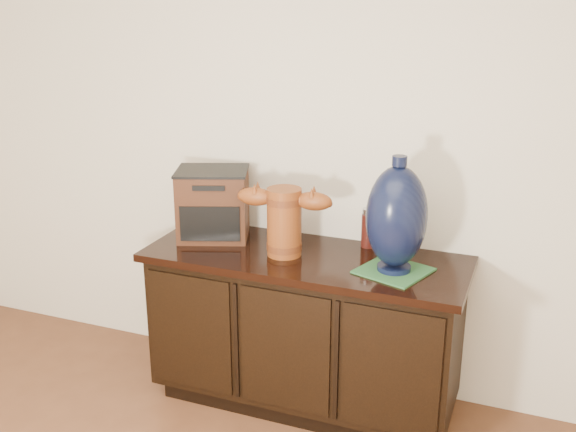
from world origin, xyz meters
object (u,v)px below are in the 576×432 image
at_px(tv_radio, 213,204).
at_px(lamp_base, 397,217).
at_px(spray_can, 368,228).
at_px(sideboard, 305,328).
at_px(terracotta_vessel, 284,218).

xyz_separation_m(tv_radio, lamp_base, (0.91, -0.10, 0.08)).
bearing_deg(spray_can, tv_radio, -168.87).
distance_m(sideboard, tv_radio, 0.73).
distance_m(tv_radio, lamp_base, 0.92).
relative_size(sideboard, tv_radio, 3.59).
relative_size(tv_radio, lamp_base, 0.82).
distance_m(sideboard, terracotta_vessel, 0.55).
height_order(sideboard, lamp_base, lamp_base).
distance_m(lamp_base, spray_can, 0.34).
relative_size(sideboard, spray_can, 7.86).
height_order(sideboard, terracotta_vessel, terracotta_vessel).
relative_size(sideboard, terracotta_vessel, 3.33).
bearing_deg(tv_radio, terracotta_vessel, -33.16).
height_order(tv_radio, lamp_base, lamp_base).
xyz_separation_m(lamp_base, spray_can, (-0.18, 0.25, -0.15)).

